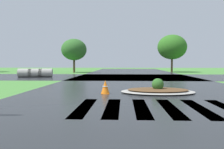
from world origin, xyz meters
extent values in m
cube|color=#232628|center=(0.00, 10.00, 0.00)|extent=(11.52, 80.00, 0.01)
cube|color=#232628|center=(0.00, 20.93, 0.00)|extent=(90.00, 10.37, 0.01)
cube|color=white|center=(-2.25, 5.10, 0.00)|extent=(0.45, 3.31, 0.01)
cube|color=white|center=(-1.35, 5.10, 0.00)|extent=(0.45, 3.31, 0.01)
cube|color=white|center=(-0.45, 5.10, 0.00)|extent=(0.45, 3.31, 0.01)
cube|color=white|center=(0.45, 5.10, 0.00)|extent=(0.45, 3.31, 0.01)
cube|color=white|center=(1.35, 5.10, 0.00)|extent=(0.45, 3.31, 0.01)
ellipsoid|color=#9E9B93|center=(0.59, 8.84, 0.06)|extent=(3.46, 2.37, 0.12)
ellipsoid|color=brown|center=(0.59, 8.84, 0.15)|extent=(2.84, 1.95, 0.10)
sphere|color=#2D6023|center=(0.59, 8.84, 0.40)|extent=(0.56, 0.56, 0.56)
cylinder|color=#9E9B93|center=(-10.43, 19.85, 0.42)|extent=(1.39, 1.04, 0.83)
cylinder|color=#9E9B93|center=(-9.49, 20.01, 0.42)|extent=(1.39, 1.04, 0.83)
cylinder|color=#9E9B93|center=(-8.55, 20.17, 0.42)|extent=(1.39, 1.04, 0.83)
cone|color=orange|center=(-1.84, 8.33, 0.31)|extent=(0.40, 0.40, 0.63)
torus|color=white|center=(-1.84, 8.33, 0.35)|extent=(0.25, 0.25, 0.04)
cube|color=orange|center=(-1.84, 8.33, 0.01)|extent=(0.36, 0.36, 0.03)
cylinder|color=#4C3823|center=(-7.98, 30.62, 0.99)|extent=(0.28, 0.28, 1.97)
ellipsoid|color=#306327|center=(-7.98, 30.62, 3.21)|extent=(3.52, 3.52, 2.99)
cylinder|color=#4C3823|center=(5.92, 32.48, 1.08)|extent=(0.28, 0.28, 2.17)
ellipsoid|color=#2E681F|center=(5.92, 32.48, 3.63)|extent=(4.19, 4.19, 3.56)
camera|label=1|loc=(-0.99, -2.37, 1.43)|focal=38.18mm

